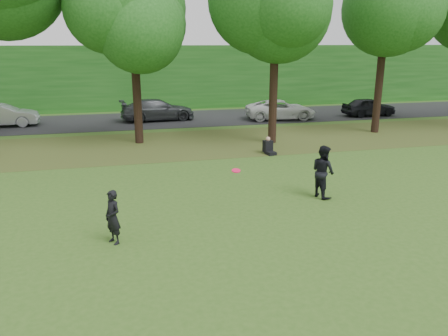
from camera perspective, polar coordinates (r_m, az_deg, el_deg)
The scene contains 9 objects.
ground at distance 11.65m, azimuth 8.07°, elevation -10.81°, with size 120.00×120.00×0.00m, color #31571B.
leaf_litter at distance 23.55m, azimuth -3.54°, elevation 3.23°, with size 60.00×7.00×0.01m, color #4F451C.
street at distance 31.31m, azimuth -6.15°, elevation 6.40°, with size 70.00×7.00×0.02m, color black.
far_hedge at distance 36.93m, azimuth -7.54°, elevation 11.72°, with size 70.00×3.00×5.00m, color #1A4E16.
player_left at distance 12.09m, azimuth -14.32°, elevation -6.25°, with size 0.54×0.36×1.49m, color black.
player_right at distance 15.53m, azimuth 12.80°, elevation -0.44°, with size 0.90×0.70×1.85m, color black.
parked_cars at distance 29.94m, azimuth -8.93°, elevation 7.25°, with size 34.20×4.17×1.48m.
frisbee at distance 13.27m, azimuth 1.59°, elevation -0.34°, with size 0.35×0.35×0.09m.
seated_person at distance 21.36m, azimuth 5.84°, elevation 2.68°, with size 0.53×0.79×0.83m.
Camera 1 is at (-3.98, -9.61, 5.24)m, focal length 35.00 mm.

